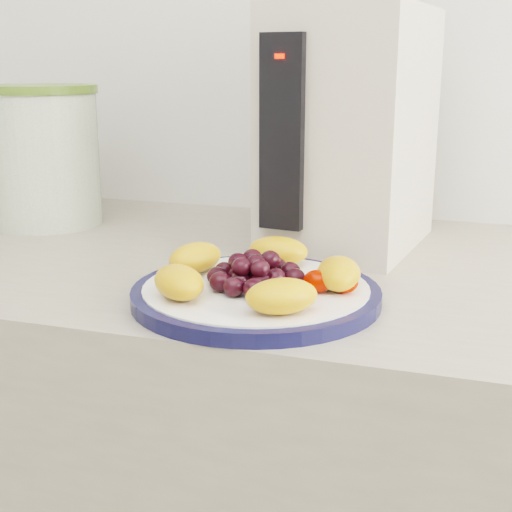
% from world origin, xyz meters
% --- Properties ---
extents(plate_rim, '(0.26, 0.26, 0.01)m').
position_xyz_m(plate_rim, '(0.08, 1.03, 0.91)').
color(plate_rim, '#11143C').
rests_on(plate_rim, counter).
extents(plate_face, '(0.24, 0.24, 0.02)m').
position_xyz_m(plate_face, '(0.08, 1.03, 0.91)').
color(plate_face, white).
rests_on(plate_face, counter).
extents(canister, '(0.17, 0.17, 0.20)m').
position_xyz_m(canister, '(-0.34, 1.29, 1.00)').
color(canister, '#355D11').
rests_on(canister, counter).
extents(canister_lid, '(0.17, 0.17, 0.01)m').
position_xyz_m(canister_lid, '(-0.34, 1.29, 1.11)').
color(canister_lid, '#526D2A').
rests_on(canister_lid, canister).
extents(appliance_body, '(0.21, 0.27, 0.31)m').
position_xyz_m(appliance_body, '(0.13, 1.31, 1.06)').
color(appliance_body, beige).
rests_on(appliance_body, counter).
extents(appliance_panel, '(0.06, 0.02, 0.23)m').
position_xyz_m(appliance_panel, '(0.07, 1.18, 1.06)').
color(appliance_panel, black).
rests_on(appliance_panel, appliance_body).
extents(appliance_led, '(0.01, 0.01, 0.01)m').
position_xyz_m(appliance_led, '(0.07, 1.17, 1.15)').
color(appliance_led, '#FF0C05').
rests_on(appliance_led, appliance_panel).
extents(fruit_plate, '(0.23, 0.22, 0.04)m').
position_xyz_m(fruit_plate, '(0.09, 1.03, 0.93)').
color(fruit_plate, orange).
rests_on(fruit_plate, plate_face).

